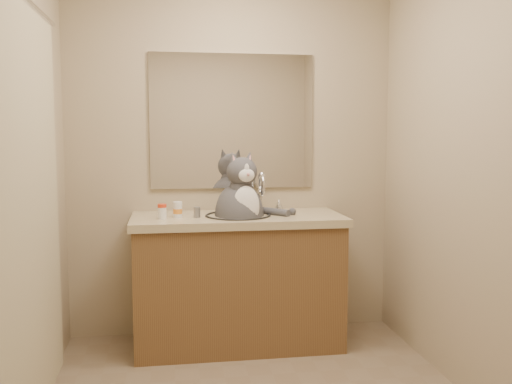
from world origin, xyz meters
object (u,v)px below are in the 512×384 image
pill_bottle_redcap (162,211)px  grey_canister (197,212)px  pill_bottle_orange (178,210)px  cat (240,209)px

pill_bottle_redcap → grey_canister: 0.22m
pill_bottle_redcap → pill_bottle_orange: bearing=30.0°
pill_bottle_orange → cat: bearing=1.7°
pill_bottle_redcap → pill_bottle_orange: (0.09, 0.05, -0.00)m
cat → pill_bottle_redcap: (-0.49, -0.07, 0.01)m
cat → grey_canister: bearing=173.2°
pill_bottle_redcap → pill_bottle_orange: size_ratio=0.95×
cat → pill_bottle_redcap: bearing=173.8°
pill_bottle_orange → grey_canister: (0.12, -0.02, -0.01)m
cat → pill_bottle_orange: bearing=167.8°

